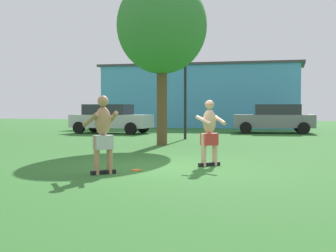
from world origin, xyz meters
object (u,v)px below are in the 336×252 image
car_gray_far_end (274,118)px  tree_left_field (162,26)px  car_silver_near_post (111,118)px  player_with_cap (209,130)px  player_in_gray (103,133)px  frisbee (136,170)px  lamp_post (185,66)px

car_gray_far_end → tree_left_field: tree_left_field is taller
car_gray_far_end → car_silver_near_post: bearing=-164.7°
tree_left_field → player_with_cap: bearing=-64.7°
car_silver_near_post → tree_left_field: (4.78, -6.99, 3.64)m
player_with_cap → tree_left_field: tree_left_field is taller
player_in_gray → frisbee: player_in_gray is taller
player_with_cap → player_in_gray: 2.77m
player_in_gray → tree_left_field: 8.64m
frisbee → lamp_post: lamp_post is taller
lamp_post → tree_left_field: bearing=-92.7°
player_with_cap → tree_left_field: bearing=115.3°
lamp_post → tree_left_field: tree_left_field is taller
tree_left_field → car_silver_near_post: bearing=124.4°
player_in_gray → lamp_post: size_ratio=0.32×
lamp_post → car_silver_near_post: bearing=144.0°
car_gray_far_end → tree_left_field: size_ratio=0.71×
car_gray_far_end → tree_left_field: 10.75m
player_with_cap → frisbee: player_with_cap is taller
car_silver_near_post → lamp_post: size_ratio=0.84×
player_in_gray → lamp_post: (-0.65, 11.24, 2.38)m
player_with_cap → car_silver_near_post: (-7.57, 12.89, -0.06)m
player_in_gray → car_gray_far_end: bearing=79.9°
player_in_gray → lamp_post: lamp_post is taller
car_gray_far_end → tree_left_field: (-3.87, -9.35, 3.64)m
player_in_gray → frisbee: (0.52, 0.72, -0.88)m
player_with_cap → car_gray_far_end: 15.28m
player_with_cap → lamp_post: 9.95m
player_in_gray → car_gray_far_end: 17.45m
frisbee → car_gray_far_end: size_ratio=0.05×
player_with_cap → lamp_post: bearing=105.8°
player_with_cap → car_gray_far_end: size_ratio=0.36×
player_in_gray → frisbee: 1.25m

